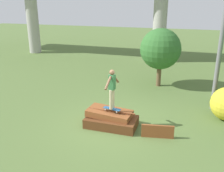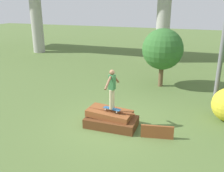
% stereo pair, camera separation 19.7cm
% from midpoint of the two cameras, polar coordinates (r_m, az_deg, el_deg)
% --- Properties ---
extents(ground_plane, '(80.00, 80.00, 0.00)m').
position_cam_midpoint_polar(ground_plane, '(10.23, 0.43, -9.14)').
color(ground_plane, '#567038').
extents(scrap_pile, '(2.05, 1.17, 0.70)m').
position_cam_midpoint_polar(scrap_pile, '(10.14, 0.29, -7.55)').
color(scrap_pile, '#5B3319').
rests_on(scrap_pile, ground_plane).
extents(scrap_plank_loose, '(1.19, 0.31, 0.50)m').
position_cam_midpoint_polar(scrap_plank_loose, '(9.46, 10.87, -10.27)').
color(scrap_plank_loose, brown).
rests_on(scrap_plank_loose, ground_plane).
extents(skateboard, '(0.75, 0.32, 0.09)m').
position_cam_midpoint_polar(skateboard, '(9.88, 0.57, -5.23)').
color(skateboard, '#23517F').
rests_on(skateboard, scrap_pile).
extents(skater, '(0.27, 1.09, 1.58)m').
position_cam_midpoint_polar(skater, '(9.54, 0.59, -0.15)').
color(skater, '#C6B78E').
rests_on(skater, skateboard).
extents(utility_pole, '(1.30, 0.20, 6.05)m').
position_cam_midpoint_polar(utility_pole, '(11.85, 24.49, 9.13)').
color(utility_pole, slate).
rests_on(utility_pole, ground_plane).
extents(tree_behind_left, '(2.34, 2.34, 3.39)m').
position_cam_midpoint_polar(tree_behind_left, '(14.67, 11.88, 8.22)').
color(tree_behind_left, brown).
rests_on(tree_behind_left, ground_plane).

